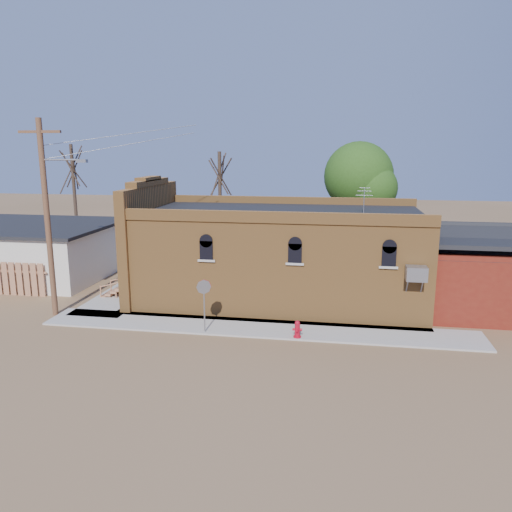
% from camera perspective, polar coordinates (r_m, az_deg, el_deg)
% --- Properties ---
extents(ground, '(120.00, 120.00, 0.00)m').
position_cam_1_polar(ground, '(21.38, -4.28, -8.91)').
color(ground, brown).
rests_on(ground, ground).
extents(sidewalk_south, '(19.00, 2.20, 0.08)m').
position_cam_1_polar(sidewalk_south, '(21.90, 0.14, -8.23)').
color(sidewalk_south, '#9E9991').
rests_on(sidewalk_south, ground).
extents(sidewalk_west, '(2.60, 10.00, 0.08)m').
position_cam_1_polar(sidewalk_west, '(28.73, -13.72, -3.60)').
color(sidewalk_west, '#9E9991').
rests_on(sidewalk_west, ground).
extents(brick_bar, '(16.40, 7.97, 6.30)m').
position_cam_1_polar(brick_bar, '(25.62, 2.12, 0.14)').
color(brick_bar, '#A66C32').
rests_on(brick_bar, ground).
extents(red_shed, '(5.40, 6.40, 4.30)m').
position_cam_1_polar(red_shed, '(26.30, 23.95, -0.75)').
color(red_shed, '#601710').
rests_on(red_shed, ground).
extents(wood_fence, '(5.20, 0.10, 1.80)m').
position_cam_1_polar(wood_fence, '(29.88, -27.04, -2.29)').
color(wood_fence, '#9F6A48').
rests_on(wood_fence, ground).
extents(utility_pole, '(3.12, 0.26, 9.00)m').
position_cam_1_polar(utility_pole, '(24.48, -22.68, 4.42)').
color(utility_pole, '#543321').
rests_on(utility_pole, ground).
extents(tree_bare_near, '(2.80, 2.80, 7.65)m').
position_cam_1_polar(tree_bare_near, '(33.34, -4.17, 9.20)').
color(tree_bare_near, '#412E25').
rests_on(tree_bare_near, ground).
extents(tree_bare_far, '(2.80, 2.80, 8.16)m').
position_cam_1_polar(tree_bare_far, '(38.33, -20.24, 9.47)').
color(tree_bare_far, '#412E25').
rests_on(tree_bare_far, ground).
extents(tree_leafy, '(4.40, 4.40, 8.15)m').
position_cam_1_polar(tree_leafy, '(32.92, 11.65, 8.89)').
color(tree_leafy, '#412E25').
rests_on(tree_leafy, ground).
extents(fire_hydrant, '(0.40, 0.36, 0.72)m').
position_cam_1_polar(fire_hydrant, '(20.72, 4.74, -8.32)').
color(fire_hydrant, '#AB091D').
rests_on(fire_hydrant, sidewalk_south).
extents(stop_sign, '(0.57, 0.33, 2.28)m').
position_cam_1_polar(stop_sign, '(20.94, -5.97, -4.10)').
color(stop_sign, gray).
rests_on(stop_sign, sidewalk_south).
extents(trash_barrel, '(0.71, 0.71, 0.88)m').
position_cam_1_polar(trash_barrel, '(27.28, -12.70, -3.34)').
color(trash_barrel, navy).
rests_on(trash_barrel, sidewalk_west).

